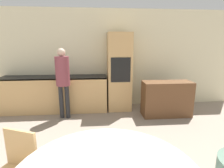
{
  "coord_description": "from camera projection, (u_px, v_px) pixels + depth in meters",
  "views": [
    {
      "loc": [
        -0.3,
        0.06,
        1.69
      ],
      "look_at": [
        -0.07,
        2.7,
        1.09
      ],
      "focal_mm": 28.0,
      "sensor_mm": 36.0,
      "label": 1
    }
  ],
  "objects": [
    {
      "name": "wall_back",
      "position": [
        108.0,
        59.0,
        4.75
      ],
      "size": [
        7.11,
        0.05,
        2.6
      ],
      "color": "beige",
      "rests_on": "ground_plane"
    },
    {
      "name": "kitchen_counter",
      "position": [
        55.0,
        93.0,
        4.49
      ],
      "size": [
        2.64,
        0.6,
        0.9
      ],
      "color": "tan",
      "rests_on": "ground_plane"
    },
    {
      "name": "oven_unit",
      "position": [
        119.0,
        72.0,
        4.52
      ],
      "size": [
        0.6,
        0.59,
        1.98
      ],
      "color": "tan",
      "rests_on": "ground_plane"
    },
    {
      "name": "sideboard",
      "position": [
        167.0,
        99.0,
        4.18
      ],
      "size": [
        1.15,
        0.45,
        0.84
      ],
      "color": "brown",
      "rests_on": "ground_plane"
    },
    {
      "name": "person_standing",
      "position": [
        63.0,
        76.0,
        3.91
      ],
      "size": [
        0.31,
        0.31,
        1.61
      ],
      "color": "#262628",
      "rests_on": "ground_plane"
    }
  ]
}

